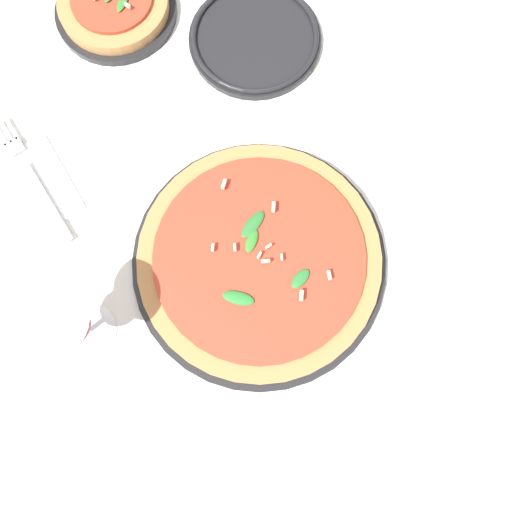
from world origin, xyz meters
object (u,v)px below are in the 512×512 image
object	(u,v)px
fork	(33,179)
side_plate_white	(255,38)
pizza_arugula_main	(256,258)
wine_glass	(62,323)
pizza_personal_side	(115,6)

from	to	relation	value
fork	side_plate_white	bearing A→B (deg)	-87.17
pizza_arugula_main	side_plate_white	size ratio (longest dim) A/B	1.70
side_plate_white	pizza_arugula_main	bearing A→B (deg)	135.02
pizza_arugula_main	wine_glass	world-z (taller)	wine_glass
pizza_personal_side	side_plate_white	xyz separation A→B (m)	(-0.19, -0.12, -0.01)
pizza_arugula_main	pizza_personal_side	size ratio (longest dim) A/B	1.84
side_plate_white	fork	bearing A→B (deg)	80.92
pizza_personal_side	side_plate_white	size ratio (longest dim) A/B	0.93
wine_glass	fork	xyz separation A→B (m)	(0.22, -0.08, -0.09)
pizza_personal_side	wine_glass	size ratio (longest dim) A/B	1.34
pizza_arugula_main	side_plate_white	bearing A→B (deg)	-44.98
wine_glass	fork	size ratio (longest dim) A/B	0.65
pizza_arugula_main	wine_glass	size ratio (longest dim) A/B	2.46
pizza_arugula_main	wine_glass	distance (m)	0.25
pizza_arugula_main	wine_glass	bearing A→B (deg)	68.01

